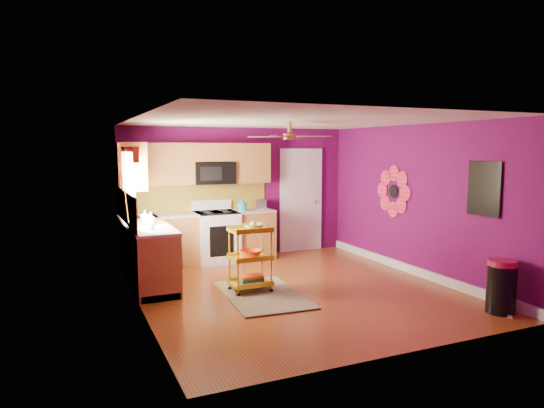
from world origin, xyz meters
name	(u,v)px	position (x,y,z in m)	size (l,w,h in m)	color
ground	(295,289)	(0.00, 0.00, 0.00)	(5.00, 5.00, 0.00)	brown
room_envelope	(297,181)	(0.03, 0.00, 1.63)	(4.54, 5.04, 2.52)	#600B51
lower_cabinets	(178,246)	(-1.35, 1.82, 0.43)	(2.81, 2.31, 0.94)	#945928
electric_range	(216,236)	(-0.55, 2.17, 0.48)	(0.76, 0.66, 1.13)	white
upper_cabinetry	(178,166)	(-1.24, 2.17, 1.80)	(2.80, 2.30, 1.26)	#945928
left_window	(129,173)	(-2.22, 1.05, 1.74)	(0.08, 1.35, 1.08)	white
panel_door	(301,201)	(1.35, 2.47, 1.02)	(0.95, 0.11, 2.15)	white
right_wall_art	(431,190)	(2.23, -0.34, 1.44)	(0.04, 2.74, 1.04)	black
ceiling_fan	(290,136)	(0.00, 0.20, 2.29)	(1.01, 1.01, 0.26)	#BF8C3F
shag_rug	(263,295)	(-0.55, -0.08, 0.01)	(1.04, 1.70, 0.02)	black
rolling_cart	(251,256)	(-0.64, 0.16, 0.54)	(0.59, 0.43, 1.05)	gold
trash_can	(501,287)	(1.97, -1.99, 0.35)	(0.47, 0.47, 0.69)	black
teal_kettle	(242,206)	(-0.06, 2.12, 1.02)	(0.18, 0.18, 0.21)	teal
toaster	(260,204)	(0.38, 2.31, 1.03)	(0.22, 0.15, 0.18)	beige
soap_bottle_a	(145,217)	(-1.97, 1.30, 1.04)	(0.09, 0.10, 0.21)	#EA3F72
soap_bottle_b	(151,218)	(-1.89, 1.23, 1.03)	(0.14, 0.14, 0.18)	white
counter_dish	(145,216)	(-1.87, 1.93, 0.97)	(0.24, 0.24, 0.06)	white
counter_cup	(151,226)	(-1.99, 0.66, 0.99)	(0.13, 0.13, 0.10)	white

